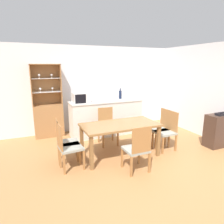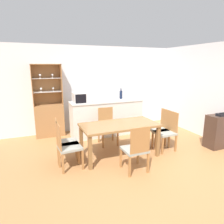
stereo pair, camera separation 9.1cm
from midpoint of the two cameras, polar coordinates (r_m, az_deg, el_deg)
name	(u,v)px [view 1 (the left image)]	position (r m, az deg, el deg)	size (l,w,h in m)	color
ground_plane	(136,163)	(4.31, 6.32, -14.29)	(18.00, 18.00, 0.00)	#B27A47
wall_back	(95,88)	(6.28, -5.29, 6.70)	(6.80, 0.06, 2.55)	silver
wall_right	(219,94)	(5.81, 27.94, 4.68)	(0.06, 4.60, 2.55)	silver
kitchen_counter	(106,118)	(5.79, -2.18, -1.63)	(2.07, 0.61, 1.00)	silver
display_cabinet	(48,116)	(5.92, -18.14, -0.97)	(0.79, 0.37, 2.02)	#A37042
dining_table	(120,128)	(4.39, 1.69, -4.52)	(1.67, 0.84, 0.74)	olive
dining_chair_side_left_near	(68,146)	(4.01, -13.05, -9.58)	(0.46, 0.46, 0.93)	#999E93
dining_chair_head_far	(107,127)	(5.11, -1.85, -4.21)	(0.45, 0.45, 0.93)	#999E93
dining_chair_side_left_far	(66,142)	(4.25, -13.69, -8.29)	(0.45, 0.45, 0.93)	#999E93
dining_chair_head_near	(137,149)	(3.83, 6.48, -10.43)	(0.43, 0.43, 0.93)	#999E93
dining_chair_side_right_near	(166,131)	(4.93, 14.75, -5.29)	(0.44, 0.44, 0.93)	#999E93
dining_chair_side_right_far	(160,128)	(5.12, 13.05, -4.50)	(0.43, 0.43, 0.93)	#999E93
microwave	(81,98)	(5.42, -9.32, 4.07)	(0.45, 0.40, 0.27)	silver
wine_bottle	(120,94)	(6.01, 1.95, 5.02)	(0.08, 0.08, 0.31)	#141E38
side_cabinet	(217,131)	(5.57, 27.36, -4.77)	(0.55, 0.36, 0.81)	#422D23
telephone	(220,114)	(5.41, 28.10, -0.52)	(0.19, 0.14, 0.09)	black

